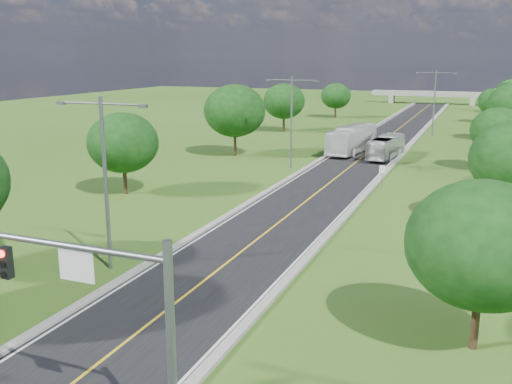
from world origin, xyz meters
TOP-DOWN VIEW (x-y plane):
  - ground at (0.00, 60.00)m, footprint 260.00×260.00m
  - road at (0.00, 66.00)m, footprint 8.00×150.00m
  - curb_left at (-4.25, 66.00)m, footprint 0.50×150.00m
  - curb_right at (4.25, 66.00)m, footprint 0.50×150.00m
  - signal_mast at (3.68, -1.00)m, footprint 8.54×0.33m
  - speed_limit_sign at (5.20, 37.98)m, footprint 0.55×0.09m
  - overpass at (0.00, 140.00)m, footprint 30.00×3.00m
  - streetlight_near_left at (-6.00, 12.00)m, footprint 5.90×0.25m
  - streetlight_mid_left at (-6.00, 45.00)m, footprint 5.90×0.25m
  - streetlight_far_right at (6.00, 78.00)m, footprint 5.90×0.25m
  - tree_lb at (-16.00, 28.00)m, footprint 6.30×6.30m
  - tree_lc at (-15.00, 50.00)m, footprint 7.56×7.56m
  - tree_ld at (-17.00, 74.00)m, footprint 6.72×6.72m
  - tree_le at (-14.50, 98.00)m, footprint 5.88×5.88m
  - tree_ra at (14.00, 10.00)m, footprint 6.30×6.30m
  - tree_rc at (15.00, 52.00)m, footprint 5.88×5.88m
  - tree_re at (14.50, 100.00)m, footprint 5.46×5.46m
  - tree_rf at (18.00, 120.00)m, footprint 6.30×6.30m
  - bus_outbound at (2.71, 55.10)m, footprint 3.21×9.87m
  - bus_inbound at (-2.04, 57.60)m, footprint 4.07×12.46m

SIDE VIEW (x-z plane):
  - ground at x=0.00m, z-range 0.00..0.00m
  - road at x=0.00m, z-range 0.00..0.06m
  - curb_left at x=-4.25m, z-range 0.00..0.22m
  - curb_right at x=4.25m, z-range 0.00..0.22m
  - bus_outbound at x=2.71m, z-range 0.06..2.76m
  - speed_limit_sign at x=5.20m, z-range 0.40..2.80m
  - bus_inbound at x=-2.04m, z-range 0.06..3.47m
  - overpass at x=0.00m, z-range 0.81..4.01m
  - tree_re at x=14.50m, z-range 0.85..7.20m
  - tree_le at x=-14.50m, z-range 0.91..7.75m
  - tree_rc at x=15.00m, z-range 0.91..7.75m
  - tree_lb at x=-16.00m, z-range 0.98..8.31m
  - tree_ra at x=14.00m, z-range 0.98..8.31m
  - tree_rf at x=18.00m, z-range 0.98..8.31m
  - signal_mast at x=3.68m, z-range 1.31..8.51m
  - tree_ld at x=-17.00m, z-range 1.05..8.86m
  - tree_lc at x=-15.00m, z-range 1.18..9.97m
  - streetlight_near_left at x=-6.00m, z-range 0.94..10.94m
  - streetlight_mid_left at x=-6.00m, z-range 0.94..10.94m
  - streetlight_far_right at x=6.00m, z-range 0.94..10.94m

